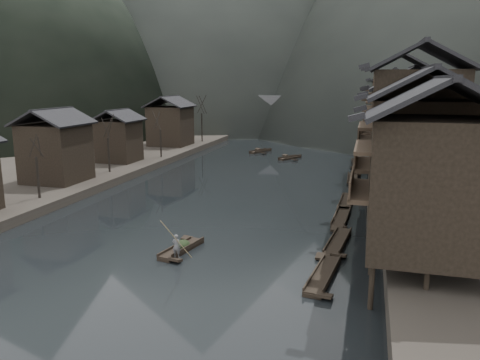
% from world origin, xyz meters
% --- Properties ---
extents(water, '(300.00, 300.00, 0.00)m').
position_xyz_m(water, '(0.00, 0.00, 0.00)').
color(water, black).
rests_on(water, ground).
extents(left_bank, '(40.00, 200.00, 1.20)m').
position_xyz_m(left_bank, '(-35.00, 40.00, 0.60)').
color(left_bank, '#2D2823').
rests_on(left_bank, ground).
extents(stilt_houses, '(9.00, 67.60, 15.80)m').
position_xyz_m(stilt_houses, '(17.28, 19.63, 8.82)').
color(stilt_houses, black).
rests_on(stilt_houses, ground).
extents(left_houses, '(8.10, 53.20, 8.73)m').
position_xyz_m(left_houses, '(-20.50, 20.12, 5.66)').
color(left_houses, black).
rests_on(left_houses, left_bank).
extents(bare_trees, '(4.00, 61.04, 8.00)m').
position_xyz_m(bare_trees, '(-17.00, 17.01, 6.48)').
color(bare_trees, black).
rests_on(bare_trees, left_bank).
extents(moored_sampans, '(2.82, 56.04, 0.47)m').
position_xyz_m(moored_sampans, '(11.97, 18.85, 0.20)').
color(moored_sampans, black).
rests_on(moored_sampans, water).
extents(midriver_boats, '(11.69, 33.32, 0.44)m').
position_xyz_m(midriver_boats, '(-0.78, 51.69, 0.20)').
color(midriver_boats, black).
rests_on(midriver_boats, water).
extents(stone_bridge, '(40.00, 6.00, 9.00)m').
position_xyz_m(stone_bridge, '(-0.00, 72.00, 5.11)').
color(stone_bridge, '#4C4C4F').
rests_on(stone_bridge, ground).
extents(hero_sampan, '(1.94, 5.10, 0.44)m').
position_xyz_m(hero_sampan, '(0.86, -4.89, 0.20)').
color(hero_sampan, black).
rests_on(hero_sampan, water).
extents(cargo_heap, '(1.11, 1.45, 0.67)m').
position_xyz_m(cargo_heap, '(0.81, -4.67, 0.77)').
color(cargo_heap, black).
rests_on(cargo_heap, hero_sampan).
extents(boatman, '(0.64, 0.45, 1.68)m').
position_xyz_m(boatman, '(1.21, -6.62, 1.28)').
color(boatman, slate).
rests_on(boatman, hero_sampan).
extents(bamboo_pole, '(1.76, 2.19, 3.70)m').
position_xyz_m(bamboo_pole, '(1.41, -6.62, 3.97)').
color(bamboo_pole, '#8C7A51').
rests_on(bamboo_pole, boatman).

